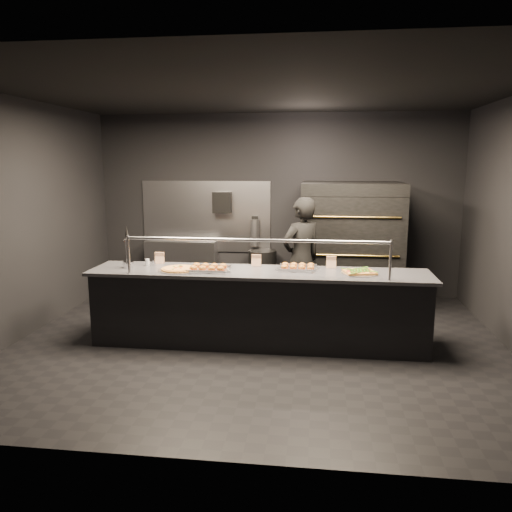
% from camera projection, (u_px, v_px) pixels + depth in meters
% --- Properties ---
extents(room, '(6.04, 6.00, 3.00)m').
position_uv_depth(room, '(257.00, 223.00, 5.94)').
color(room, black).
rests_on(room, ground).
extents(service_counter, '(4.10, 0.78, 1.37)m').
position_uv_depth(service_counter, '(258.00, 307.00, 6.08)').
color(service_counter, black).
rests_on(service_counter, ground).
extents(pizza_oven, '(1.50, 1.23, 1.91)m').
position_uv_depth(pizza_oven, '(350.00, 244.00, 7.70)').
color(pizza_oven, black).
rests_on(pizza_oven, ground).
extents(prep_shelf, '(1.20, 0.35, 0.90)m').
position_uv_depth(prep_shelf, '(182.00, 267.00, 8.54)').
color(prep_shelf, '#99999E').
rests_on(prep_shelf, ground).
extents(towel_dispenser, '(0.30, 0.20, 0.35)m').
position_uv_depth(towel_dispenser, '(222.00, 202.00, 8.32)').
color(towel_dispenser, black).
rests_on(towel_dispenser, room).
extents(fire_extinguisher, '(0.14, 0.14, 0.51)m').
position_uv_depth(fire_extinguisher, '(255.00, 232.00, 8.36)').
color(fire_extinguisher, '#B2B2B7').
rests_on(fire_extinguisher, room).
extents(beer_tap, '(0.13, 0.19, 0.52)m').
position_uv_depth(beer_tap, '(128.00, 256.00, 6.16)').
color(beer_tap, silver).
rests_on(beer_tap, service_counter).
extents(round_pizza, '(0.50, 0.50, 0.03)m').
position_uv_depth(round_pizza, '(179.00, 269.00, 6.02)').
color(round_pizza, silver).
rests_on(round_pizza, service_counter).
extents(slider_tray_a, '(0.57, 0.49, 0.08)m').
position_uv_depth(slider_tray_a, '(208.00, 268.00, 6.01)').
color(slider_tray_a, silver).
rests_on(slider_tray_a, service_counter).
extents(slider_tray_b, '(0.53, 0.45, 0.07)m').
position_uv_depth(slider_tray_b, '(298.00, 267.00, 6.07)').
color(slider_tray_b, silver).
rests_on(slider_tray_b, service_counter).
extents(square_pizza, '(0.43, 0.43, 0.05)m').
position_uv_depth(square_pizza, '(359.00, 272.00, 5.84)').
color(square_pizza, silver).
rests_on(square_pizza, service_counter).
extents(condiment_jar, '(0.13, 0.05, 0.09)m').
position_uv_depth(condiment_jar, '(149.00, 263.00, 6.29)').
color(condiment_jar, silver).
rests_on(condiment_jar, service_counter).
extents(tent_cards, '(2.31, 0.04, 0.15)m').
position_uv_depth(tent_cards, '(248.00, 260.00, 6.28)').
color(tent_cards, white).
rests_on(tent_cards, service_counter).
extents(trash_bin, '(0.47, 0.47, 0.78)m').
position_uv_depth(trash_bin, '(262.00, 273.00, 8.29)').
color(trash_bin, black).
rests_on(trash_bin, ground).
extents(worker, '(0.76, 0.72, 1.74)m').
position_uv_depth(worker, '(301.00, 259.00, 6.98)').
color(worker, black).
rests_on(worker, ground).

